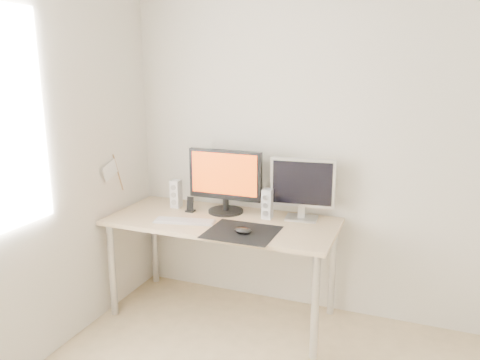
% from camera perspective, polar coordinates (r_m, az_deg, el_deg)
% --- Properties ---
extents(wall_back, '(3.50, 0.00, 3.50)m').
position_cam_1_polar(wall_back, '(3.29, 15.43, 3.99)').
color(wall_back, silver).
rests_on(wall_back, ground).
extents(mousepad, '(0.45, 0.40, 0.00)m').
position_cam_1_polar(mousepad, '(3.05, 0.21, -6.36)').
color(mousepad, black).
rests_on(mousepad, desk).
extents(mouse, '(0.12, 0.07, 0.04)m').
position_cam_1_polar(mouse, '(3.01, 0.37, -6.19)').
color(mouse, black).
rests_on(mouse, mousepad).
extents(desk, '(1.60, 0.70, 0.73)m').
position_cam_1_polar(desk, '(3.32, -2.21, -6.11)').
color(desk, '#D1B587').
rests_on(desk, ground).
extents(main_monitor, '(0.55, 0.26, 0.47)m').
position_cam_1_polar(main_monitor, '(3.38, -1.82, 0.13)').
color(main_monitor, black).
rests_on(main_monitor, desk).
extents(second_monitor, '(0.45, 0.18, 0.43)m').
position_cam_1_polar(second_monitor, '(3.26, 7.62, -0.73)').
color(second_monitor, silver).
rests_on(second_monitor, desk).
extents(speaker_left, '(0.07, 0.08, 0.21)m').
position_cam_1_polar(speaker_left, '(3.58, -7.80, -1.67)').
color(speaker_left, white).
rests_on(speaker_left, desk).
extents(speaker_right, '(0.07, 0.08, 0.21)m').
position_cam_1_polar(speaker_right, '(3.29, 3.36, -2.93)').
color(speaker_right, white).
rests_on(speaker_right, desk).
extents(keyboard, '(0.44, 0.20, 0.02)m').
position_cam_1_polar(keyboard, '(3.26, -6.77, -4.99)').
color(keyboard, '#BCBCBF').
rests_on(keyboard, desk).
extents(phone_dock, '(0.06, 0.05, 0.11)m').
position_cam_1_polar(phone_dock, '(3.47, -6.09, -3.32)').
color(phone_dock, black).
rests_on(phone_dock, desk).
extents(pennant, '(0.01, 0.23, 0.29)m').
position_cam_1_polar(pennant, '(3.48, -15.25, 1.10)').
color(pennant, '#A57F54').
rests_on(pennant, wall_left).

